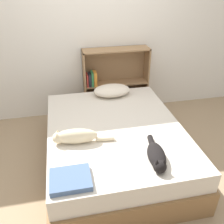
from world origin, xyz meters
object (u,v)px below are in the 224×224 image
object	(u,v)px
cat_light	(75,136)
bookshelf	(113,81)
pillow	(112,90)
cat_dark	(157,156)
bed	(115,145)

from	to	relation	value
cat_light	bookshelf	size ratio (longest dim) A/B	0.59
pillow	cat_light	size ratio (longest dim) A/B	0.81
cat_light	cat_dark	world-z (taller)	cat_light
cat_light	bookshelf	bearing A→B (deg)	-110.59
pillow	cat_dark	world-z (taller)	pillow
bed	cat_light	xyz separation A→B (m)	(-0.46, -0.21, 0.34)
pillow	bookshelf	xyz separation A→B (m)	(0.12, 0.44, -0.06)
bed	pillow	xyz separation A→B (m)	(0.13, 0.77, 0.34)
cat_dark	bed	bearing A→B (deg)	-149.81
pillow	bookshelf	bearing A→B (deg)	75.16
bookshelf	bed	bearing A→B (deg)	-101.51
bookshelf	pillow	bearing A→B (deg)	-104.84
pillow	cat_dark	xyz separation A→B (m)	(0.12, -1.42, -0.02)
cat_dark	bookshelf	size ratio (longest dim) A/B	0.51
cat_light	pillow	bearing A→B (deg)	-115.11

